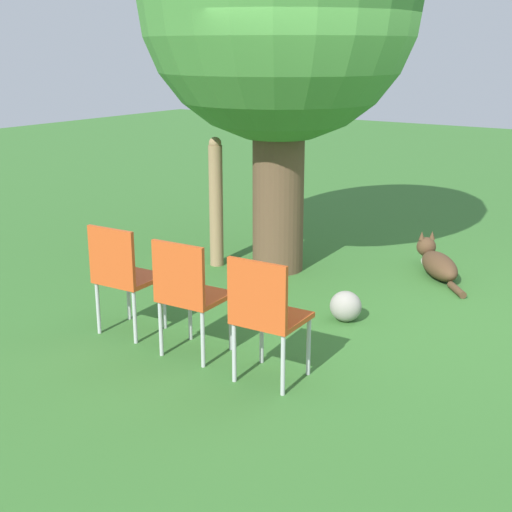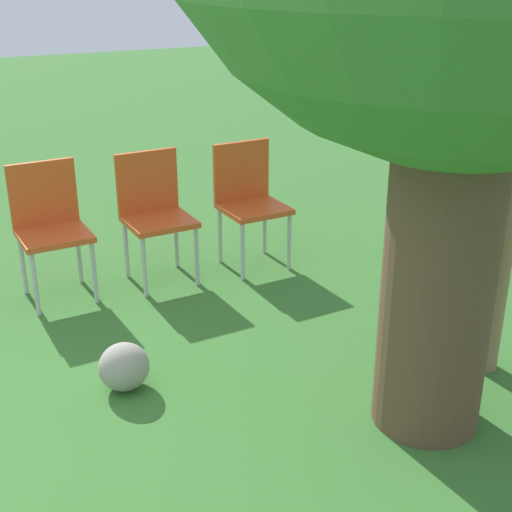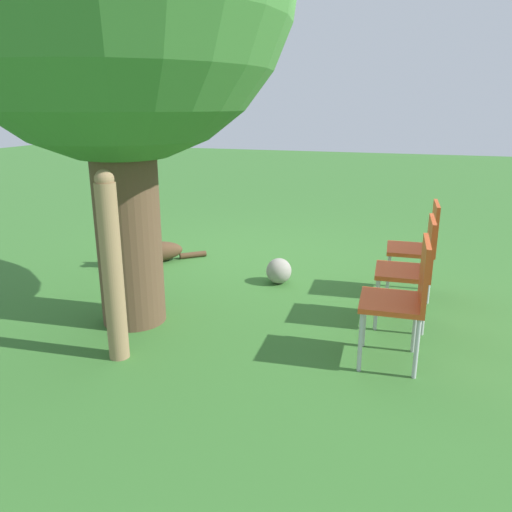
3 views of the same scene
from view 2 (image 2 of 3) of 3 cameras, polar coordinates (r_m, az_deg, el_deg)
ground_plane at (r=3.38m, az=-9.26°, el=-16.22°), size 30.00×30.00×0.00m
fence_post at (r=3.93m, az=18.88°, el=0.11°), size 0.14×0.14×1.34m
red_chair_0 at (r=4.85m, az=-16.17°, el=2.70°), size 0.44×0.46×0.89m
red_chair_1 at (r=4.96m, az=-8.14°, el=3.84°), size 0.44×0.46×0.89m
red_chair_2 at (r=5.16m, az=-0.59°, el=4.85°), size 0.44×0.46×0.89m
garden_rock at (r=3.84m, az=-10.52°, el=-8.70°), size 0.25×0.27×0.26m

